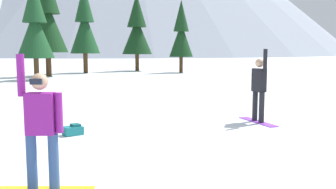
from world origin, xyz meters
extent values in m
plane|color=white|center=(0.00, 0.00, 0.00)|extent=(800.00, 800.00, 0.00)
cylinder|color=#335184|center=(-3.66, 0.13, 0.44)|extent=(0.15, 0.15, 0.83)
cylinder|color=#335184|center=(-3.95, 0.25, 0.44)|extent=(0.15, 0.15, 0.83)
cube|color=#8C1E8C|center=(-3.81, 0.19, 1.15)|extent=(0.46, 0.37, 0.60)
cylinder|color=#8C1E8C|center=(-3.56, 0.10, 1.17)|extent=(0.11, 0.11, 0.58)
cylinder|color=#8C1E8C|center=(-4.05, 0.29, 1.71)|extent=(0.11, 0.11, 0.60)
sphere|color=tan|center=(-3.81, 0.19, 1.62)|extent=(0.24, 0.24, 0.24)
cube|color=black|center=(-3.86, 0.06, 1.63)|extent=(0.17, 0.10, 0.08)
cube|color=#993FD8|center=(2.20, 3.46, 0.01)|extent=(0.28, 1.55, 0.02)
cylinder|color=black|center=(2.20, 3.62, 0.45)|extent=(0.15, 0.15, 0.85)
cylinder|color=black|center=(2.20, 3.30, 0.45)|extent=(0.15, 0.15, 0.85)
cube|color=black|center=(2.20, 3.46, 1.20)|extent=(0.24, 0.40, 0.65)
cylinder|color=black|center=(2.20, 3.72, 1.24)|extent=(0.11, 0.11, 0.58)
cylinder|color=black|center=(2.20, 3.20, 1.78)|extent=(0.11, 0.11, 0.60)
sphere|color=tan|center=(2.20, 3.46, 1.69)|extent=(0.24, 0.24, 0.24)
cube|color=black|center=(2.34, 3.46, 1.70)|extent=(0.04, 0.17, 0.08)
cube|color=#1E7A7F|center=(-2.92, 3.76, 0.11)|extent=(0.51, 0.43, 0.21)
cube|color=#165B5F|center=(-2.85, 3.78, 0.23)|extent=(0.25, 0.27, 0.07)
cylinder|color=black|center=(-3.15, 3.70, 0.12)|extent=(0.12, 0.06, 0.02)
cylinder|color=#472D19|center=(1.29, 27.56, 0.84)|extent=(0.38, 0.38, 1.69)
cone|color=#194723|center=(1.29, 27.56, 3.48)|extent=(2.51, 2.51, 3.59)
cone|color=#194723|center=(1.29, 27.56, 5.99)|extent=(1.63, 1.63, 3.29)
cylinder|color=#472D19|center=(6.31, 28.85, 0.79)|extent=(0.36, 0.36, 1.59)
cone|color=#143819|center=(6.31, 28.85, 3.27)|extent=(2.80, 2.80, 3.37)
cone|color=#143819|center=(6.31, 28.85, 5.63)|extent=(1.82, 1.82, 3.09)
cylinder|color=#472D19|center=(9.14, 24.96, 0.69)|extent=(0.32, 0.32, 1.39)
cone|color=#143819|center=(9.14, 24.96, 2.86)|extent=(2.07, 2.07, 2.95)
cone|color=#143819|center=(9.14, 24.96, 4.93)|extent=(1.34, 1.34, 2.70)
cylinder|color=#472D19|center=(-1.97, 24.55, 0.91)|extent=(0.41, 0.41, 1.82)
cone|color=#143819|center=(-1.97, 24.55, 3.75)|extent=(2.97, 2.97, 3.86)
cylinder|color=#472D19|center=(-2.99, 21.21, 0.73)|extent=(0.33, 0.33, 1.47)
cone|color=#194723|center=(-2.99, 21.21, 3.03)|extent=(2.41, 2.41, 3.12)
cone|color=#194723|center=(-2.99, 21.21, 5.22)|extent=(1.57, 1.57, 2.86)
camera|label=1|loc=(-4.07, -5.46, 2.08)|focal=40.48mm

